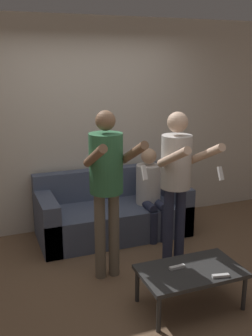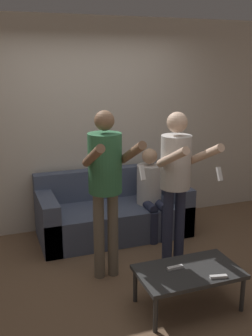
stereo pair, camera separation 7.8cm
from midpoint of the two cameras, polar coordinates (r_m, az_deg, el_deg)
ground_plane at (r=4.14m, az=0.33°, el=-16.15°), size 14.00×14.00×0.00m
wall_back at (r=5.13m, az=-6.21°, el=6.12°), size 6.40×0.06×2.70m
couch at (r=5.05m, az=-2.48°, el=-6.63°), size 1.87×0.83×0.80m
person_standing_left at (r=3.80m, az=-3.39°, el=-1.23°), size 0.45×0.70×1.72m
person_standing_right at (r=4.09m, az=6.86°, el=-0.66°), size 0.44×0.73×1.67m
person_seated at (r=4.94m, az=3.09°, el=-3.08°), size 0.31×0.53×1.12m
coffee_table at (r=3.68m, az=8.73°, el=-14.84°), size 0.92×0.54×0.36m
remote_near at (r=3.59m, az=12.95°, el=-15.00°), size 0.15×0.07×0.02m
remote_far at (r=3.65m, az=6.82°, el=-14.09°), size 0.15×0.04×0.02m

